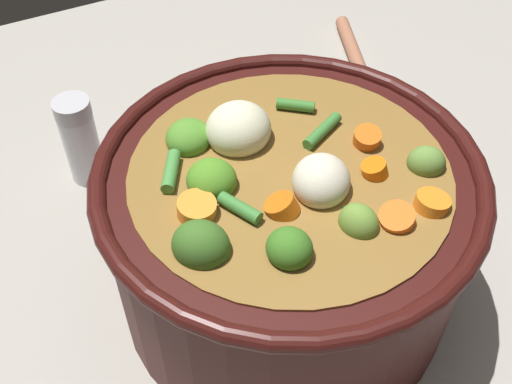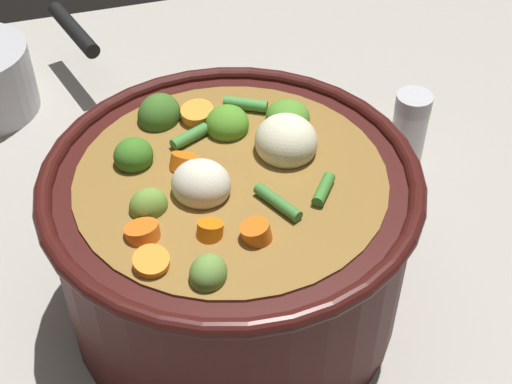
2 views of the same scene
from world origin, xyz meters
name	(u,v)px [view 2 (image 2 of 2)]	position (x,y,z in m)	size (l,w,h in m)	color
ground_plane	(235,298)	(0.00, 0.00, 0.00)	(1.10, 1.10, 0.00)	#9E998E
cooking_pot	(233,236)	(0.00, 0.00, 0.08)	(0.29, 0.29, 0.17)	#38110F
salt_shaker	(408,135)	(-0.22, -0.11, 0.05)	(0.04, 0.04, 0.10)	silver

